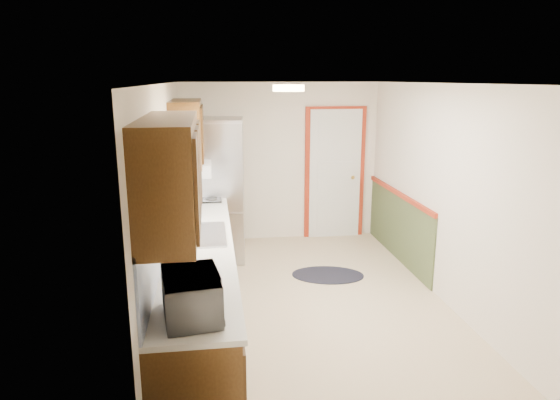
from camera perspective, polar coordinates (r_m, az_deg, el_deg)
name	(u,v)px	position (r m, az deg, el deg)	size (l,w,h in m)	color
room_shell	(313,201)	(5.23, 3.84, -0.11)	(3.20, 5.20, 2.52)	#CBB58F
kitchen_run	(195,251)	(4.96, -9.71, -5.76)	(0.63, 4.00, 2.20)	#3B230D
back_wall_trim	(348,184)	(7.63, 7.74, 1.80)	(1.12, 2.30, 2.08)	maroon
ceiling_fixture	(289,88)	(4.83, 0.99, 12.68)	(0.30, 0.30, 0.06)	#FFD88C
microwave	(192,291)	(3.30, -10.04, -10.24)	(0.53, 0.29, 0.36)	white
refrigerator	(214,190)	(6.88, -7.54, 1.19)	(0.86, 0.84, 1.94)	#B7B7BC
rug	(328,275)	(6.47, 5.48, -8.52)	(0.92, 0.59, 0.01)	black
cooktop	(201,197)	(6.55, -8.98, 0.33)	(0.51, 0.62, 0.02)	black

